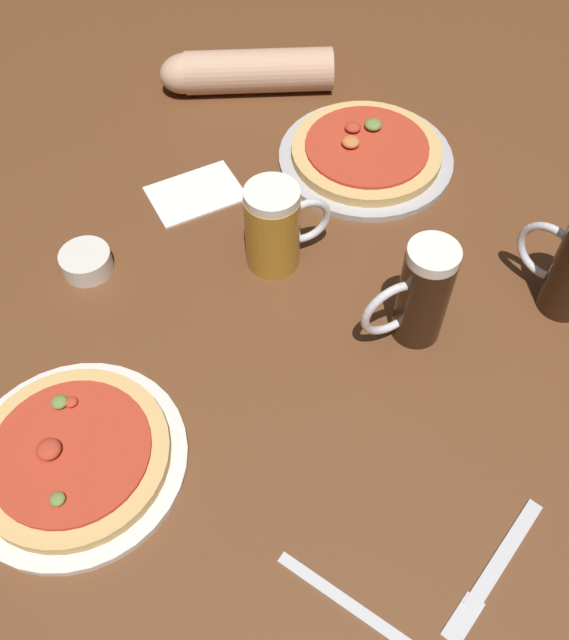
% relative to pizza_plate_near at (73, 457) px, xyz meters
% --- Properties ---
extents(ground_plane, '(2.40, 2.40, 0.03)m').
position_rel_pizza_plate_near_xyz_m(ground_plane, '(0.32, 0.12, -0.03)').
color(ground_plane, brown).
extents(pizza_plate_near, '(0.29, 0.29, 0.05)m').
position_rel_pizza_plate_near_xyz_m(pizza_plate_near, '(0.00, 0.00, 0.00)').
color(pizza_plate_near, silver).
rests_on(pizza_plate_near, ground_plane).
extents(pizza_plate_far, '(0.31, 0.31, 0.05)m').
position_rel_pizza_plate_near_xyz_m(pizza_plate_far, '(0.57, 0.43, 0.00)').
color(pizza_plate_far, '#B2B2B7').
rests_on(pizza_plate_far, ground_plane).
extents(beer_mug_dark, '(0.14, 0.08, 0.15)m').
position_rel_pizza_plate_near_xyz_m(beer_mug_dark, '(0.35, 0.26, 0.06)').
color(beer_mug_dark, '#B27A23').
rests_on(beer_mug_dark, ground_plane).
extents(beer_mug_amber, '(0.13, 0.07, 0.17)m').
position_rel_pizza_plate_near_xyz_m(beer_mug_amber, '(0.50, 0.06, 0.07)').
color(beer_mug_amber, black).
rests_on(beer_mug_amber, ground_plane).
extents(ramekin_sauce, '(0.08, 0.08, 0.03)m').
position_rel_pizza_plate_near_xyz_m(ramekin_sauce, '(0.06, 0.33, 0.00)').
color(ramekin_sauce, silver).
rests_on(ramekin_sauce, ground_plane).
extents(napkin_folded, '(0.17, 0.13, 0.01)m').
position_rel_pizza_plate_near_xyz_m(napkin_folded, '(0.26, 0.44, -0.01)').
color(napkin_folded, white).
rests_on(napkin_folded, ground_plane).
extents(fork_left, '(0.16, 0.20, 0.01)m').
position_rel_pizza_plate_near_xyz_m(fork_left, '(0.29, -0.29, -0.01)').
color(fork_left, silver).
rests_on(fork_left, ground_plane).
extents(knife_right, '(0.18, 0.13, 0.01)m').
position_rel_pizza_plate_near_xyz_m(knife_right, '(0.45, -0.29, -0.01)').
color(knife_right, silver).
rests_on(knife_right, ground_plane).
extents(diner_arm, '(0.33, 0.15, 0.08)m').
position_rel_pizza_plate_near_xyz_m(diner_arm, '(0.42, 0.70, 0.02)').
color(diner_arm, tan).
rests_on(diner_arm, ground_plane).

